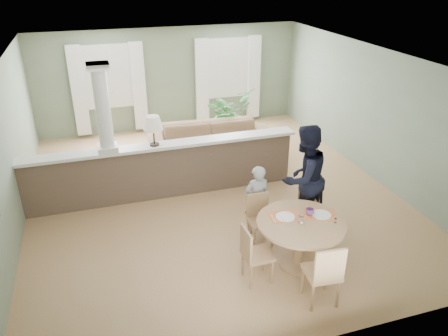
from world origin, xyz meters
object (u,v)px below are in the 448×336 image
object	(u,v)px
chair_far_man	(308,207)
chair_side	(253,252)
man_person	(304,178)
child_person	(257,200)
sofa	(212,143)
houseplant	(229,114)
chair_far_boy	(259,217)
chair_near	(324,272)
dining_table	(301,231)

from	to	relation	value
chair_far_man	chair_side	distance (m)	1.63
chair_side	man_person	world-z (taller)	man_person
child_person	man_person	bearing A→B (deg)	174.78
chair_far_man	man_person	bearing A→B (deg)	123.24
sofa	houseplant	distance (m)	1.40
man_person	child_person	bearing A→B (deg)	-23.23
chair_far_boy	chair_far_man	bearing A→B (deg)	3.06
child_person	chair_side	bearing A→B (deg)	65.34
chair_far_man	man_person	world-z (taller)	man_person
chair_near	sofa	bearing A→B (deg)	-83.51
dining_table	child_person	size ratio (longest dim) A/B	1.05
chair_far_boy	chair_far_man	size ratio (longest dim) A/B	0.99
chair_far_man	man_person	size ratio (longest dim) A/B	0.46
houseplant	chair_side	xyz separation A→B (m)	(-1.40, -5.40, -0.17)
houseplant	chair_side	size ratio (longest dim) A/B	1.49
sofa	dining_table	world-z (taller)	dining_table
chair_far_man	child_person	xyz separation A→B (m)	(-0.85, 0.25, 0.15)
chair_far_man	man_person	xyz separation A→B (m)	(-0.03, 0.20, 0.46)
dining_table	chair_side	size ratio (longest dim) A/B	1.46
child_person	houseplant	bearing A→B (deg)	-103.35
sofa	chair_far_man	size ratio (longest dim) A/B	3.33
sofa	chair_far_boy	xyz separation A→B (m)	(-0.17, -3.37, 0.05)
dining_table	chair_far_man	size ratio (longest dim) A/B	1.52
chair_near	child_person	size ratio (longest dim) A/B	0.78
sofa	chair_near	xyz separation A→B (m)	(0.10, -5.01, 0.12)
dining_table	chair_far_man	world-z (taller)	dining_table
dining_table	chair_side	bearing A→B (deg)	-171.59
sofa	chair_side	xyz separation A→B (m)	(-0.62, -4.26, 0.08)
sofa	chair_side	distance (m)	4.31
dining_table	chair_side	world-z (taller)	same
sofa	dining_table	xyz separation A→B (m)	(0.18, -4.15, 0.21)
chair_far_boy	dining_table	bearing A→B (deg)	-64.70
chair_far_man	child_person	distance (m)	0.90
chair_near	chair_side	bearing A→B (deg)	-40.48
sofa	man_person	xyz separation A→B (m)	(0.70, -3.15, 0.52)
dining_table	chair_near	xyz separation A→B (m)	(-0.07, -0.86, -0.09)
chair_side	child_person	bearing A→B (deg)	-24.64
chair_side	chair_far_man	bearing A→B (deg)	-57.07
chair_near	chair_side	distance (m)	1.03
sofa	chair_near	size ratio (longest dim) A/B	2.93
man_person	chair_far_man	bearing A→B (deg)	78.87
chair_far_boy	chair_side	world-z (taller)	chair_side
houseplant	chair_side	world-z (taller)	houseplant
sofa	child_person	world-z (taller)	child_person
chair_near	man_person	bearing A→B (deg)	-102.60
chair_near	child_person	xyz separation A→B (m)	(-0.22, 1.91, 0.08)
dining_table	chair_side	xyz separation A→B (m)	(-0.79, -0.12, -0.14)
chair_far_man	chair_near	world-z (taller)	chair_near
houseplant	dining_table	xyz separation A→B (m)	(-0.61, -5.28, -0.04)
sofa	houseplant	bearing A→B (deg)	59.25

